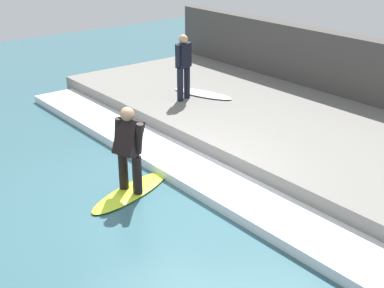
% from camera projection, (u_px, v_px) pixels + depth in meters
% --- Properties ---
extents(ground_plane, '(28.00, 28.00, 0.00)m').
position_uv_depth(ground_plane, '(157.00, 192.00, 9.41)').
color(ground_plane, '#335B66').
extents(concrete_ledge, '(4.40, 12.74, 0.43)m').
position_uv_depth(concrete_ledge, '(296.00, 132.00, 11.42)').
color(concrete_ledge, slate).
rests_on(concrete_ledge, ground_plane).
extents(back_wall, '(0.50, 13.38, 1.89)m').
position_uv_depth(back_wall, '(368.00, 80.00, 12.55)').
color(back_wall, '#474442').
rests_on(back_wall, ground_plane).
extents(wave_foam_crest, '(1.08, 12.11, 0.17)m').
position_uv_depth(wave_foam_crest, '(197.00, 173.00, 9.90)').
color(wave_foam_crest, silver).
rests_on(wave_foam_crest, ground_plane).
extents(surfboard_riding, '(1.97, 1.06, 0.06)m').
position_uv_depth(surfboard_riding, '(131.00, 192.00, 9.34)').
color(surfboard_riding, '#BFE02D').
rests_on(surfboard_riding, ground_plane).
extents(surfer_riding, '(0.54, 0.65, 1.53)m').
position_uv_depth(surfer_riding, '(129.00, 145.00, 9.00)').
color(surfer_riding, black).
rests_on(surfer_riding, surfboard_riding).
extents(surfer_waiting_near, '(0.50, 0.32, 1.56)m').
position_uv_depth(surfer_waiting_near, '(183.00, 64.00, 12.49)').
color(surfer_waiting_near, black).
rests_on(surfer_waiting_near, concrete_ledge).
extents(surfboard_waiting_near, '(0.96, 1.68, 0.06)m').
position_uv_depth(surfboard_waiting_near, '(203.00, 94.00, 13.14)').
color(surfboard_waiting_near, white).
rests_on(surfboard_waiting_near, concrete_ledge).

